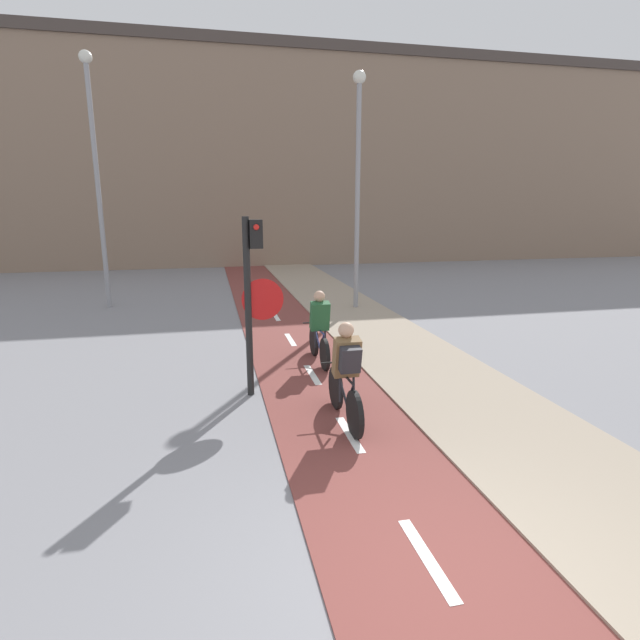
# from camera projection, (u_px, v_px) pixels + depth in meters

# --- Properties ---
(ground_plane) EXTENTS (120.00, 120.00, 0.00)m
(ground_plane) POSITION_uv_depth(u_px,v_px,m) (454.00, 603.00, 3.94)
(ground_plane) COLOR gray
(bike_lane) EXTENTS (2.00, 60.00, 0.02)m
(bike_lane) POSITION_uv_depth(u_px,v_px,m) (453.00, 601.00, 3.95)
(bike_lane) COLOR brown
(bike_lane) RESTS_ON ground_plane
(building_row_background) EXTENTS (60.00, 5.20, 10.77)m
(building_row_background) POSITION_uv_depth(u_px,v_px,m) (237.00, 159.00, 26.37)
(building_row_background) COLOR #89705B
(building_row_background) RESTS_ON ground_plane
(traffic_light_pole) EXTENTS (0.67, 0.25, 2.90)m
(traffic_light_pole) POSITION_uv_depth(u_px,v_px,m) (253.00, 287.00, 7.88)
(traffic_light_pole) COLOR black
(traffic_light_pole) RESTS_ON ground_plane
(street_lamp_far) EXTENTS (0.36, 0.36, 7.22)m
(street_lamp_far) POSITION_uv_depth(u_px,v_px,m) (95.00, 158.00, 14.33)
(street_lamp_far) COLOR gray
(street_lamp_far) RESTS_ON ground_plane
(street_lamp_sidewalk) EXTENTS (0.36, 0.36, 6.65)m
(street_lamp_sidewalk) POSITION_uv_depth(u_px,v_px,m) (358.00, 168.00, 14.19)
(street_lamp_sidewalk) COLOR gray
(street_lamp_sidewalk) RESTS_ON ground_plane
(cyclist_near) EXTENTS (0.46, 1.69, 1.49)m
(cyclist_near) POSITION_uv_depth(u_px,v_px,m) (346.00, 376.00, 7.03)
(cyclist_near) COLOR black
(cyclist_near) RESTS_ON ground_plane
(cyclist_far) EXTENTS (0.46, 1.62, 1.45)m
(cyclist_far) POSITION_uv_depth(u_px,v_px,m) (319.00, 331.00, 9.76)
(cyclist_far) COLOR black
(cyclist_far) RESTS_ON ground_plane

